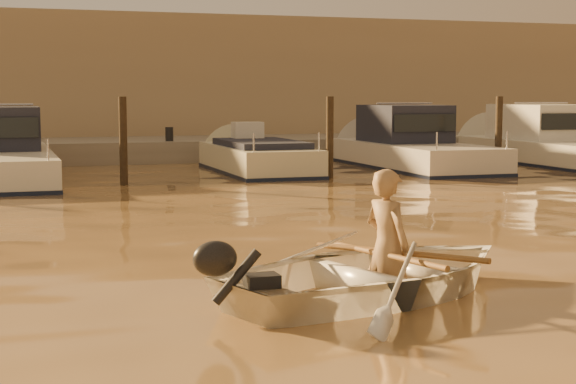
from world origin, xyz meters
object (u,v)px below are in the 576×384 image
object	(u,v)px
dinghy	(380,272)
person	(387,247)
moored_boat_4	(414,146)
waterfront_building	(80,85)
moored_boat_5	(555,143)
moored_boat_3	(258,164)

from	to	relation	value
dinghy	person	size ratio (longest dim) A/B	2.22
moored_boat_4	waterfront_building	xyz separation A→B (m)	(-8.17, 11.00, 1.77)
person	waterfront_building	distance (m)	25.27
dinghy	person	world-z (taller)	person
moored_boat_5	moored_boat_4	bearing A→B (deg)	180.00
moored_boat_5	waterfront_building	bearing A→B (deg)	139.28
moored_boat_4	waterfront_building	size ratio (longest dim) A/B	0.16
dinghy	waterfront_building	bearing A→B (deg)	-17.63
person	moored_boat_3	bearing A→B (deg)	-30.34
dinghy	moored_boat_5	size ratio (longest dim) A/B	0.42
person	moored_boat_5	xyz separation A→B (m)	(11.92, 14.19, 0.13)
moored_boat_3	waterfront_building	bearing A→B (deg)	108.18
person	waterfront_building	xyz separation A→B (m)	(-0.87, 25.19, 1.90)
person	moored_boat_5	distance (m)	18.53
dinghy	moored_boat_3	xyz separation A→B (m)	(2.84, 14.22, -0.02)
dinghy	person	distance (m)	0.27
moored_boat_3	moored_boat_5	distance (m)	9.18
dinghy	waterfront_building	distance (m)	25.32
moored_boat_3	moored_boat_5	bearing A→B (deg)	0.00
moored_boat_3	waterfront_building	distance (m)	11.78
person	moored_boat_3	xyz separation A→B (m)	(2.75, 14.19, -0.27)
dinghy	person	bearing A→B (deg)	-90.00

